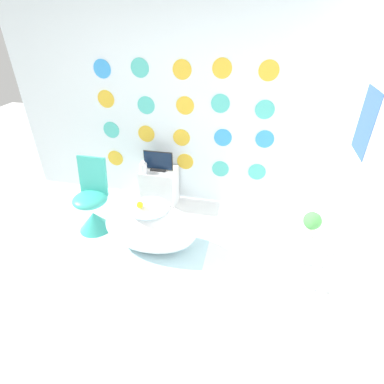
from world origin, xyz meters
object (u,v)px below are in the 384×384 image
(bathtub, at_px, (151,227))
(vase, at_px, (143,168))
(chair, at_px, (93,209))
(potted_plant_left, at_px, (312,222))
(tv, at_px, (158,162))

(bathtub, bearing_deg, vase, 113.68)
(chair, height_order, potted_plant_left, chair)
(tv, bearing_deg, chair, -130.85)
(tv, distance_m, potted_plant_left, 2.02)
(bathtub, bearing_deg, potted_plant_left, -3.03)
(chair, height_order, tv, chair)
(vase, height_order, potted_plant_left, potted_plant_left)
(bathtub, relative_size, chair, 1.15)
(bathtub, distance_m, potted_plant_left, 1.63)
(chair, relative_size, potted_plant_left, 3.62)
(chair, relative_size, tv, 2.32)
(bathtub, xyz_separation_m, vase, (-0.34, 0.78, 0.30))
(vase, distance_m, potted_plant_left, 2.12)
(chair, xyz_separation_m, tv, (0.61, 0.71, 0.35))
(bathtub, height_order, potted_plant_left, potted_plant_left)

